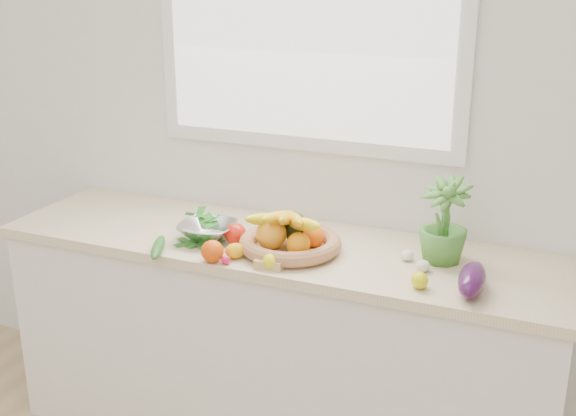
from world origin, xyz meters
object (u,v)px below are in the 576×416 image
at_px(eggplant, 472,280).
at_px(potted_herb, 444,222).
at_px(apple, 236,234).
at_px(fruit_basket, 289,238).
at_px(cucumber, 158,247).
at_px(colander_with_spinach, 208,226).

height_order(eggplant, potted_herb, potted_herb).
xyz_separation_m(apple, fruit_basket, (0.22, 0.01, 0.01)).
height_order(apple, cucumber, apple).
xyz_separation_m(potted_herb, colander_with_spinach, (-0.88, -0.15, -0.09)).
relative_size(potted_herb, colander_with_spinach, 1.32).
bearing_deg(apple, fruit_basket, 3.86).
height_order(cucumber, fruit_basket, fruit_basket).
bearing_deg(eggplant, colander_with_spinach, 175.82).
height_order(apple, colander_with_spinach, colander_with_spinach).
bearing_deg(colander_with_spinach, cucumber, -121.54).
xyz_separation_m(eggplant, fruit_basket, (-0.69, 0.10, 0.01)).
distance_m(eggplant, potted_herb, 0.29).
relative_size(apple, cucumber, 0.37).
distance_m(apple, colander_with_spinach, 0.12).
xyz_separation_m(apple, eggplant, (0.91, -0.08, 0.01)).
distance_m(eggplant, fruit_basket, 0.70).
distance_m(eggplant, cucumber, 1.14).
relative_size(eggplant, colander_with_spinach, 0.96).
height_order(apple, fruit_basket, fruit_basket).
distance_m(apple, potted_herb, 0.79).
distance_m(apple, eggplant, 0.91).
distance_m(apple, cucumber, 0.30).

